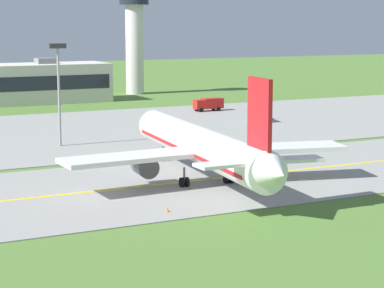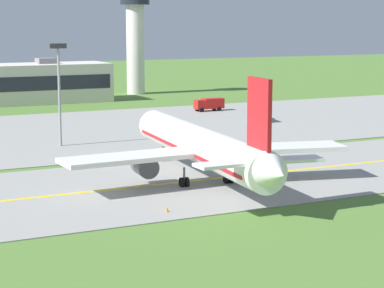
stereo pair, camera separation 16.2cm
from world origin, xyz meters
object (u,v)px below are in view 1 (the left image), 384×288
Objects in this scene: service_truck_baggage at (209,104)px; apron_light_mast at (59,82)px; control_tower at (134,28)px; airplane_lead at (202,146)px; service_truck_fuel at (260,113)px.

apron_light_mast is (-38.69, -27.81, 7.79)m from service_truck_baggage.
apron_light_mast is at bearing -119.95° from control_tower.
airplane_lead is 66.54m from service_truck_baggage.
service_truck_baggage is at bearing 94.15° from service_truck_fuel.
apron_light_mast reaches higher than service_truck_fuel.
service_truck_baggage is at bearing -90.99° from control_tower.
control_tower is 1.82× the size of apron_light_mast.
service_truck_baggage is at bearing 61.59° from airplane_lead.
service_truck_fuel is 0.23× the size of control_tower.
airplane_lead is 6.30× the size of service_truck_fuel.
airplane_lead is 52.66m from service_truck_fuel.
airplane_lead reaches higher than service_truck_baggage.
airplane_lead is at bearing -77.05° from apron_light_mast.
control_tower reaches higher than airplane_lead.
service_truck_fuel is (1.27, -17.45, 0.00)m from service_truck_baggage.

